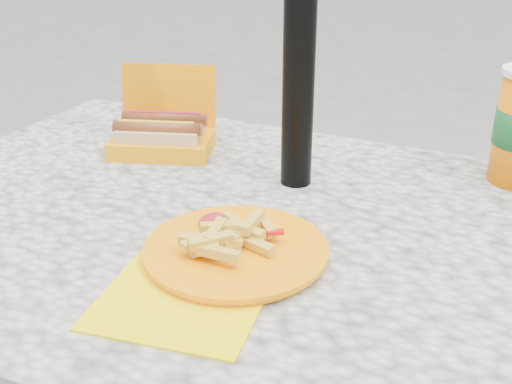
% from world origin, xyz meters
% --- Properties ---
extents(picnic_table, '(1.20, 0.80, 0.75)m').
position_xyz_m(picnic_table, '(0.00, 0.00, 0.64)').
color(picnic_table, beige).
rests_on(picnic_table, ground).
extents(hotdog_box, '(0.21, 0.19, 0.15)m').
position_xyz_m(hotdog_box, '(-0.27, 0.19, 0.78)').
color(hotdog_box, orange).
rests_on(hotdog_box, picnic_table).
extents(fries_plate, '(0.24, 0.34, 0.05)m').
position_xyz_m(fries_plate, '(0.02, -0.11, 0.76)').
color(fries_plate, '#FFDF00').
rests_on(fries_plate, picnic_table).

